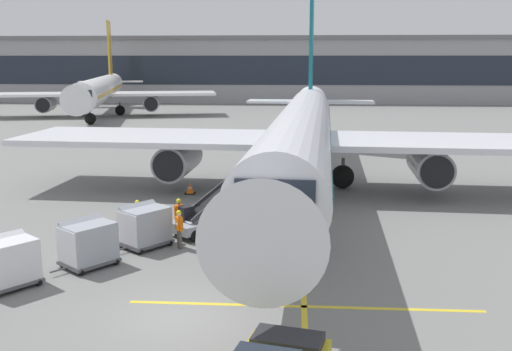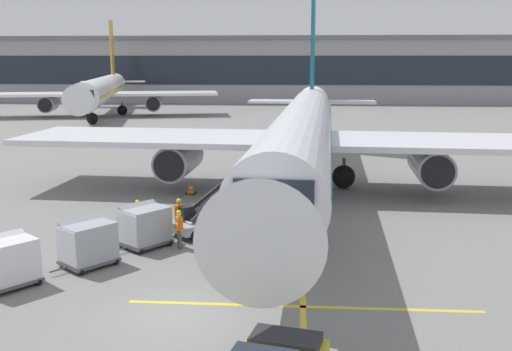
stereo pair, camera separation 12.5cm
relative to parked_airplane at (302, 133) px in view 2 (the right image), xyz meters
The scene contains 15 objects.
ground_plane 19.44m from the parked_airplane, 102.52° to the right, with size 600.00×600.00×0.00m, color slate.
parked_airplane is the anchor object (origin of this frame).
belt_loader 10.74m from the parked_airplane, 115.21° to the right, with size 4.57×4.46×3.36m.
baggage_cart_lead 13.95m from the parked_airplane, 120.98° to the right, with size 2.50×2.63×1.91m.
baggage_cart_second 16.95m from the parked_airplane, 121.29° to the right, with size 2.50×2.63×1.91m.
baggage_cart_third 20.06m from the parked_airplane, 123.18° to the right, with size 2.50×2.63×1.91m.
ground_crew_by_loader 13.09m from the parked_airplane, 127.12° to the right, with size 0.42×0.48×1.74m.
ground_crew_by_carts 12.91m from the parked_airplane, 120.23° to the right, with size 0.57×0.29×1.74m.
ground_crew_marshaller 11.74m from the parked_airplane, 120.86° to the right, with size 0.42×0.48×1.74m.
ground_crew_wingwalker 13.38m from the parked_airplane, 114.53° to the right, with size 0.40×0.51×1.74m.
safety_cone_engine_keepout 7.76m from the parked_airplane, 167.72° to the right, with size 0.62×0.62×0.70m.
apron_guidance_line_lead_in 3.76m from the parked_airplane, 94.28° to the right, with size 0.20×110.00×0.01m.
apron_guidance_line_stop_bar 18.04m from the parked_airplane, 90.16° to the right, with size 12.00×0.20×0.01m.
terminal_building 78.55m from the parked_airplane, 93.61° to the left, with size 147.23×15.86×12.26m.
distant_airplane 54.13m from the parked_airplane, 121.70° to the left, with size 33.75×42.47×14.45m.
Camera 2 is at (3.78, -17.33, 8.23)m, focal length 40.59 mm.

